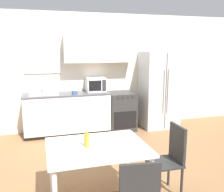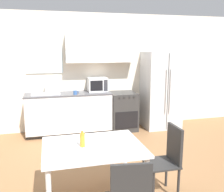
{
  "view_description": "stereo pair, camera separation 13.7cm",
  "coord_description": "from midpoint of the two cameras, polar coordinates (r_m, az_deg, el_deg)",
  "views": [
    {
      "loc": [
        -0.83,
        -3.77,
        1.9
      ],
      "look_at": [
        0.42,
        0.5,
        1.05
      ],
      "focal_mm": 40.0,
      "sensor_mm": 36.0,
      "label": 1
    },
    {
      "loc": [
        -0.69,
        -3.8,
        1.9
      ],
      "look_at": [
        0.42,
        0.5,
        1.05
      ],
      "focal_mm": 40.0,
      "sensor_mm": 36.0,
      "label": 2
    }
  ],
  "objects": [
    {
      "name": "microwave",
      "position": [
        5.74,
        -4.44,
        2.63
      ],
      "size": [
        0.43,
        0.37,
        0.32
      ],
      "color": "silver",
      "rests_on": "kitchen_counter"
    },
    {
      "name": "kitchen_sink",
      "position": [
        5.57,
        -15.95,
        0.5
      ],
      "size": [
        0.6,
        0.41,
        0.24
      ],
      "color": "#B7BABC",
      "rests_on": "kitchen_counter"
    },
    {
      "name": "coffee_mug",
      "position": [
        5.39,
        -9.37,
        0.74
      ],
      "size": [
        0.11,
        0.08,
        0.09
      ],
      "color": "#335999",
      "rests_on": "kitchen_counter"
    },
    {
      "name": "ground_plane",
      "position": [
        4.3,
        -4.54,
        -15.4
      ],
      "size": [
        12.0,
        12.0,
        0.0
      ],
      "primitive_type": "plane",
      "color": "olive"
    },
    {
      "name": "dining_table",
      "position": [
        3.1,
        -4.69,
        -12.95
      ],
      "size": [
        1.19,
        0.92,
        0.75
      ],
      "color": "white",
      "rests_on": "ground_plane"
    },
    {
      "name": "refrigerator",
      "position": [
        6.14,
        10.03,
        1.42
      ],
      "size": [
        0.85,
        0.74,
        1.83
      ],
      "color": "silver",
      "rests_on": "ground_plane"
    },
    {
      "name": "drink_bottle",
      "position": [
        3.01,
        -7.16,
        -9.9
      ],
      "size": [
        0.06,
        0.06,
        0.22
      ],
      "color": "orange",
      "rests_on": "dining_table"
    },
    {
      "name": "kitchen_counter",
      "position": [
        5.69,
        -10.8,
        -3.95
      ],
      "size": [
        1.89,
        0.61,
        0.93
      ],
      "color": "#333333",
      "rests_on": "ground_plane"
    },
    {
      "name": "wall_back",
      "position": [
        5.86,
        -8.21,
        6.12
      ],
      "size": [
        12.0,
        0.38,
        2.7
      ],
      "color": "beige",
      "rests_on": "ground_plane"
    },
    {
      "name": "dining_chair_side",
      "position": [
        3.41,
        12.19,
        -13.03
      ],
      "size": [
        0.4,
        0.4,
        0.93
      ],
      "rotation": [
        0.0,
        0.0,
        1.56
      ],
      "color": "#282828",
      "rests_on": "ground_plane"
    },
    {
      "name": "oven_range",
      "position": [
        5.91,
        1.36,
        -3.44
      ],
      "size": [
        0.61,
        0.66,
        0.89
      ],
      "color": "#2D2D2D",
      "rests_on": "ground_plane"
    }
  ]
}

